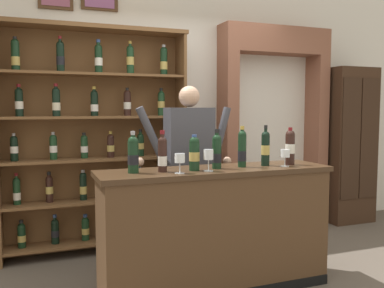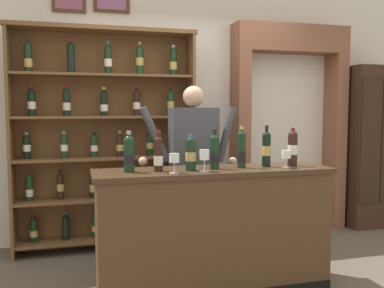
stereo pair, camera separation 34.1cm
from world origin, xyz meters
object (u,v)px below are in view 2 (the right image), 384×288
tasting_bottle_vin_santo (293,147)px  wine_glass_left (174,159)px  wine_shelf (105,135)px  tasting_bottle_riserva (267,148)px  shopkeeper (193,156)px  tasting_bottle_bianco (158,153)px  tasting_bottle_super_tuscan (215,151)px  tasting_bottle_chianti (242,149)px  tasting_bottle_rosso (191,153)px  side_cabinet (368,147)px  tasting_counter (214,230)px  wine_glass_center (204,156)px  wine_glass_spare (286,155)px  tasting_bottle_brunello (129,153)px

tasting_bottle_vin_santo → wine_glass_left: 1.02m
wine_shelf → tasting_bottle_riserva: size_ratio=6.73×
shopkeeper → tasting_bottle_bianco: bearing=-126.2°
tasting_bottle_super_tuscan → tasting_bottle_chianti: (0.23, 0.01, 0.01)m
tasting_bottle_rosso → tasting_bottle_riserva: (0.64, 0.04, 0.02)m
shopkeeper → tasting_bottle_riserva: (0.45, -0.58, 0.11)m
tasting_bottle_bianco → tasting_bottle_riserva: (0.89, 0.01, 0.02)m
side_cabinet → tasting_counter: bearing=-152.0°
side_cabinet → wine_glass_center: bearing=-151.0°
wine_shelf → wine_glass_spare: (1.31, -1.36, -0.10)m
wine_shelf → tasting_bottle_rosso: size_ratio=8.22×
wine_shelf → tasting_bottle_chianti: bearing=-52.4°
wine_shelf → tasting_bottle_vin_santo: bearing=-42.3°
tasting_bottle_rosso → tasting_counter: bearing=11.7°
tasting_bottle_brunello → wine_glass_left: size_ratio=2.11×
side_cabinet → tasting_bottle_rosso: (-2.63, -1.34, 0.13)m
side_cabinet → tasting_bottle_vin_santo: (-1.76, -1.31, 0.15)m
tasting_bottle_rosso → tasting_bottle_chianti: 0.43m
shopkeeper → tasting_bottle_super_tuscan: shopkeeper is taller
tasting_bottle_chianti → wine_glass_spare: 0.36m
side_cabinet → tasting_counter: (-2.43, -1.29, -0.49)m
wine_glass_spare → tasting_bottle_super_tuscan: bearing=171.4°
side_cabinet → tasting_bottle_chianti: (-2.20, -1.29, 0.15)m
tasting_bottle_super_tuscan → tasting_bottle_bianco: bearing=-179.2°
tasting_bottle_vin_santo → wine_glass_left: size_ratio=2.16×
tasting_bottle_riserva → tasting_bottle_brunello: bearing=179.4°
side_cabinet → tasting_bottle_bianco: size_ratio=6.33×
wine_glass_left → shopkeeper: bearing=64.4°
side_cabinet → tasting_counter: 2.80m
tasting_bottle_rosso → tasting_bottle_chianti: tasting_bottle_chianti is taller
tasting_bottle_brunello → tasting_bottle_rosso: tasting_bottle_brunello is taller
shopkeeper → tasting_bottle_bianco: 0.75m
shopkeeper → tasting_bottle_brunello: size_ratio=5.40×
tasting_counter → wine_shelf: bearing=120.5°
tasting_counter → tasting_bottle_brunello: size_ratio=6.10×
wine_glass_spare → tasting_bottle_bianco: bearing=175.5°
shopkeeper → tasting_bottle_chianti: bearing=-68.0°
wine_shelf → tasting_counter: wine_shelf is taller
tasting_bottle_chianti → wine_glass_center: size_ratio=2.00×
wine_shelf → tasting_bottle_vin_santo: 1.91m
tasting_bottle_chianti → wine_glass_center: tasting_bottle_chianti is taller
side_cabinet → tasting_bottle_chianti: bearing=-149.6°
tasting_bottle_rosso → wine_glass_center: bearing=-40.6°
tasting_bottle_riserva → tasting_bottle_vin_santo: tasting_bottle_riserva is taller
tasting_bottle_rosso → tasting_bottle_vin_santo: tasting_bottle_vin_santo is taller
shopkeeper → tasting_bottle_brunello: shopkeeper is taller
tasting_bottle_chianti → wine_glass_center: (-0.34, -0.12, -0.03)m
tasting_bottle_brunello → tasting_bottle_chianti: size_ratio=0.93×
tasting_bottle_bianco → tasting_bottle_super_tuscan: bearing=0.8°
tasting_bottle_chianti → tasting_bottle_super_tuscan: bearing=-177.4°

